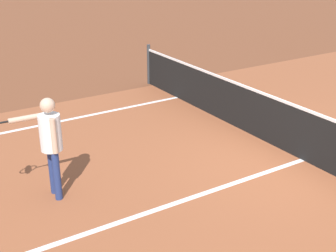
% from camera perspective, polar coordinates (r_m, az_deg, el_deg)
% --- Properties ---
extents(ground_plane, '(60.00, 60.00, 0.00)m').
position_cam_1_polar(ground_plane, '(8.55, 16.46, -4.08)').
color(ground_plane, brown).
extents(court_surface_inbounds, '(10.62, 24.40, 0.00)m').
position_cam_1_polar(court_surface_inbounds, '(8.55, 16.46, -4.07)').
color(court_surface_inbounds, '#9E5433').
rests_on(court_surface_inbounds, ground_plane).
extents(line_center_service, '(0.10, 6.40, 0.01)m').
position_cam_1_polar(line_center_service, '(6.73, -2.53, -10.73)').
color(line_center_service, white).
rests_on(line_center_service, ground_plane).
extents(net, '(11.12, 0.09, 1.07)m').
position_cam_1_polar(net, '(8.35, 16.83, -1.05)').
color(net, '#33383D').
rests_on(net, ground_plane).
extents(player_near, '(0.53, 1.18, 1.59)m').
position_cam_1_polar(player_near, '(6.89, -14.65, -1.41)').
color(player_near, navy).
rests_on(player_near, ground_plane).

